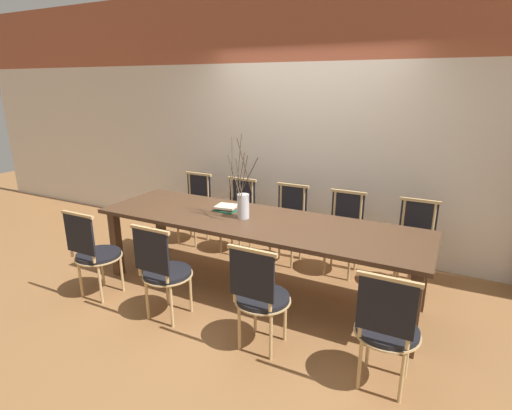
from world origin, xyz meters
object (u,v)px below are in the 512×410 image
chair_near_center (260,294)px  vase_centerpiece (243,204)px  dining_table (256,227)px  chair_far_center (288,221)px  book_stack (227,208)px

chair_near_center → vase_centerpiece: (-0.60, 0.82, 0.43)m
dining_table → chair_far_center: chair_far_center is taller
book_stack → vase_centerpiece: bearing=-27.4°
dining_table → chair_far_center: (-0.01, 0.83, -0.20)m
chair_far_center → book_stack: chair_far_center is taller
vase_centerpiece → book_stack: bearing=152.6°
dining_table → chair_near_center: (0.46, -0.83, -0.20)m
dining_table → vase_centerpiece: vase_centerpiece is taller
vase_centerpiece → book_stack: 0.33m
book_stack → chair_near_center: bearing=-47.8°
dining_table → chair_near_center: bearing=-61.0°
dining_table → book_stack: size_ratio=13.61×
chair_far_center → vase_centerpiece: (-0.13, -0.85, 0.43)m
chair_far_center → vase_centerpiece: bearing=81.2°
chair_far_center → book_stack: (-0.41, -0.71, 0.31)m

